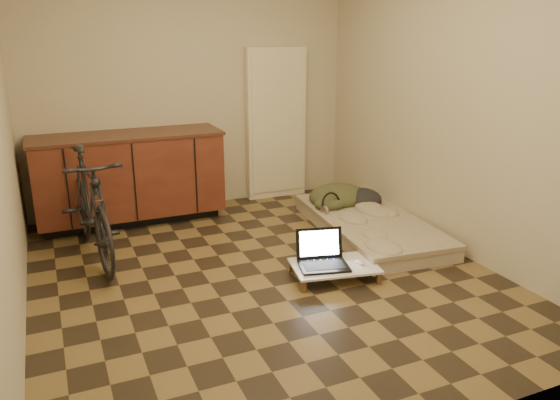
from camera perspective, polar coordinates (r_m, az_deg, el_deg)
name	(u,v)px	position (r m, az deg, el deg)	size (l,w,h in m)	color
room_shell	(261,113)	(4.07, -2.04, 9.06)	(3.50, 4.00, 2.60)	brown
cabinets	(130,177)	(5.68, -15.42, 2.31)	(1.84, 0.62, 0.91)	black
appliance_panel	(276,124)	(6.27, -0.43, 7.92)	(0.70, 0.10, 1.70)	#F2E8BF
bicycle	(90,200)	(4.85, -19.25, -0.03)	(0.47, 1.60, 1.03)	black
futon	(369,225)	(5.36, 9.33, -2.57)	(1.04, 1.90, 0.16)	#C4B39C
clothing_pile	(345,189)	(5.73, 6.77, 1.11)	(0.66, 0.55, 0.26)	#3C4025
headphones	(331,203)	(5.43, 5.35, -0.29)	(0.26, 0.24, 0.17)	black
lap_desk	(334,266)	(4.37, 5.70, -6.91)	(0.73, 0.55, 0.11)	brown
laptop	(322,258)	(4.34, 4.43, -6.10)	(0.44, 0.42, 0.26)	black
mouse	(360,262)	(4.39, 8.39, -6.46)	(0.06, 0.09, 0.03)	white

